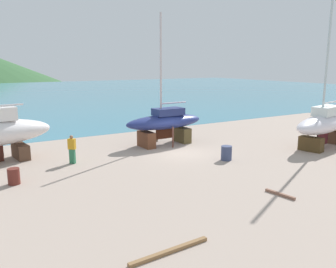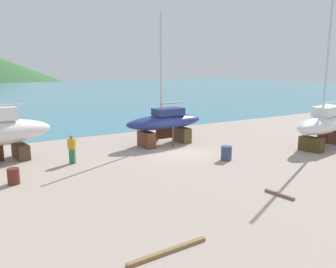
% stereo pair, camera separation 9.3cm
% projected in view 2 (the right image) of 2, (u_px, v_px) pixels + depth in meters
% --- Properties ---
extents(ground_plane, '(48.73, 48.73, 0.00)m').
position_uv_depth(ground_plane, '(215.00, 166.00, 20.95)').
color(ground_plane, tan).
extents(sea_water, '(166.89, 92.29, 0.01)m').
position_uv_depth(sea_water, '(34.00, 94.00, 70.14)').
color(sea_water, teal).
rests_on(sea_water, ground).
extents(sailboat_far_slipway, '(6.39, 2.37, 9.56)m').
position_uv_depth(sailboat_far_slipway, '(165.00, 123.00, 26.14)').
color(sailboat_far_slipway, brown).
rests_on(sailboat_far_slipway, ground).
extents(sailboat_small_center, '(7.39, 3.41, 12.93)m').
position_uv_depth(sailboat_small_center, '(324.00, 124.00, 25.29)').
color(sailboat_small_center, '#4A361C').
rests_on(sailboat_small_center, ground).
extents(worker, '(0.48, 0.48, 1.77)m').
position_uv_depth(worker, '(72.00, 149.00, 21.27)').
color(worker, '#2E744D').
rests_on(worker, ground).
extents(barrel_by_slipway, '(0.93, 0.93, 0.91)m').
position_uv_depth(barrel_by_slipway, '(226.00, 153.00, 22.09)').
color(barrel_by_slipway, '#3B4569').
rests_on(barrel_by_slipway, ground).
extents(barrel_tipped_right, '(0.64, 0.64, 0.83)m').
position_uv_depth(barrel_tipped_right, '(13.00, 176.00, 17.71)').
color(barrel_tipped_right, maroon).
rests_on(barrel_tipped_right, ground).
extents(timber_plank_far, '(3.02, 0.33, 0.12)m').
position_uv_depth(timber_plank_far, '(168.00, 251.00, 11.30)').
color(timber_plank_far, olive).
rests_on(timber_plank_far, ground).
extents(timber_short_skew, '(0.36, 1.54, 0.13)m').
position_uv_depth(timber_short_skew, '(279.00, 194.00, 16.19)').
color(timber_short_skew, '#865C49').
rests_on(timber_short_skew, ground).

